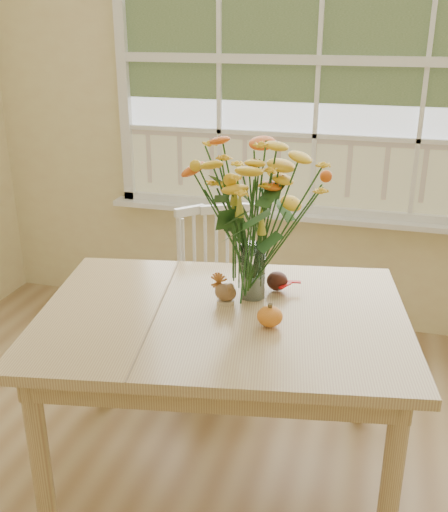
# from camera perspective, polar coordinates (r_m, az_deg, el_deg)

# --- Properties ---
(wall_back) EXTENTS (4.00, 0.02, 2.70)m
(wall_back) POSITION_cam_1_polar(r_m,az_deg,el_deg) (3.42, 8.92, 14.65)
(wall_back) COLOR beige
(wall_back) RESTS_ON floor
(window) EXTENTS (2.42, 0.12, 1.74)m
(window) POSITION_cam_1_polar(r_m,az_deg,el_deg) (3.36, 9.01, 17.64)
(window) COLOR silver
(window) RESTS_ON wall_back
(dining_table) EXTENTS (1.52, 1.20, 0.73)m
(dining_table) POSITION_cam_1_polar(r_m,az_deg,el_deg) (2.29, -0.14, -7.46)
(dining_table) COLOR tan
(dining_table) RESTS_ON floor
(windsor_chair) EXTENTS (0.55, 0.54, 0.89)m
(windsor_chair) POSITION_cam_1_polar(r_m,az_deg,el_deg) (2.98, -0.36, -3.15)
(windsor_chair) COLOR white
(windsor_chair) RESTS_ON floor
(flower_vase) EXTENTS (0.45, 0.45, 0.54)m
(flower_vase) POSITION_cam_1_polar(r_m,az_deg,el_deg) (2.25, 2.87, 3.58)
(flower_vase) COLOR white
(flower_vase) RESTS_ON dining_table
(pumpkin) EXTENTS (0.09, 0.09, 0.07)m
(pumpkin) POSITION_cam_1_polar(r_m,az_deg,el_deg) (2.14, 4.39, -5.85)
(pumpkin) COLOR orange
(pumpkin) RESTS_ON dining_table
(turkey_figurine) EXTENTS (0.09, 0.07, 0.11)m
(turkey_figurine) POSITION_cam_1_polar(r_m,az_deg,el_deg) (2.30, 0.15, -3.49)
(turkey_figurine) COLOR #CCB78C
(turkey_figurine) RESTS_ON dining_table
(dark_gourd) EXTENTS (0.13, 0.11, 0.08)m
(dark_gourd) POSITION_cam_1_polar(r_m,az_deg,el_deg) (2.41, 5.08, -2.47)
(dark_gourd) COLOR #38160F
(dark_gourd) RESTS_ON dining_table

